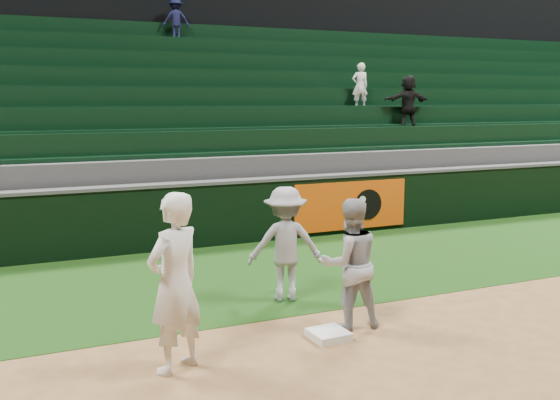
{
  "coord_description": "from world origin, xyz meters",
  "views": [
    {
      "loc": [
        -3.47,
        -6.11,
        2.79
      ],
      "look_at": [
        0.2,
        2.3,
        1.3
      ],
      "focal_mm": 40.0,
      "sensor_mm": 36.0,
      "label": 1
    }
  ],
  "objects_px": {
    "baserunner": "(350,264)",
    "base_coach": "(285,244)",
    "first_base": "(328,335)",
    "first_baseman": "(175,283)"
  },
  "relations": [
    {
      "from": "baserunner",
      "to": "base_coach",
      "type": "relative_size",
      "value": 1.01
    },
    {
      "from": "first_base",
      "to": "first_baseman",
      "type": "height_order",
      "value": "first_baseman"
    },
    {
      "from": "first_base",
      "to": "baserunner",
      "type": "relative_size",
      "value": 0.26
    },
    {
      "from": "first_base",
      "to": "baserunner",
      "type": "xyz_separation_m",
      "value": [
        0.41,
        0.25,
        0.76
      ]
    },
    {
      "from": "baserunner",
      "to": "base_coach",
      "type": "height_order",
      "value": "baserunner"
    },
    {
      "from": "first_baseman",
      "to": "baserunner",
      "type": "height_order",
      "value": "first_baseman"
    },
    {
      "from": "first_baseman",
      "to": "base_coach",
      "type": "relative_size",
      "value": 1.17
    },
    {
      "from": "baserunner",
      "to": "first_base",
      "type": "bearing_deg",
      "value": 37.69
    },
    {
      "from": "first_base",
      "to": "baserunner",
      "type": "height_order",
      "value": "baserunner"
    },
    {
      "from": "baserunner",
      "to": "base_coach",
      "type": "xyz_separation_m",
      "value": [
        -0.3,
        1.26,
        0.0
      ]
    }
  ]
}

